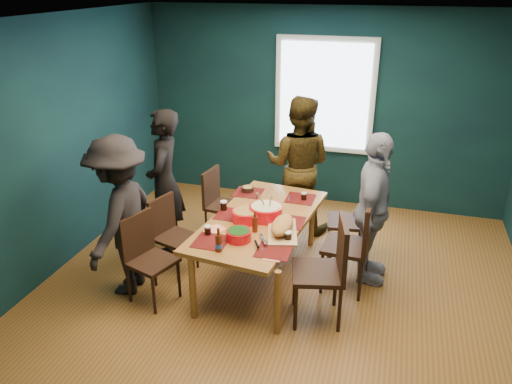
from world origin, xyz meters
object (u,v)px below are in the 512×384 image
Objects in this scene: bowl_dumpling at (266,211)px; person_near_left at (120,217)px; chair_left_near at (145,251)px; person_back at (298,165)px; chair_right_far at (355,215)px; dining_table at (260,224)px; person_far_left at (165,183)px; bowl_salad at (246,215)px; cutting_board at (282,227)px; chair_left_far at (218,199)px; chair_right_near at (329,264)px; bowl_herbs at (239,235)px; chair_left_mid at (169,229)px; chair_right_mid at (356,239)px; person_right at (373,210)px.

person_near_left is at bearing -155.53° from bowl_dumpling.
person_back reaches higher than chair_left_near.
chair_left_near is 2.36m from chair_right_far.
person_far_left is at bearing 173.01° from dining_table.
bowl_salad is (1.16, 0.49, -0.06)m from person_near_left.
person_far_left is 1.62m from cutting_board.
chair_right_far is 2.57m from person_near_left.
cutting_board is at bearing -36.03° from chair_left_far.
chair_left_near is at bearing -176.15° from cutting_board.
dining_table is 1.18× the size of person_near_left.
chair_right_far is 0.90× the size of chair_right_near.
chair_left_far is 0.97× the size of chair_left_near.
chair_left_near reaches higher than bowl_herbs.
dining_table is 0.52m from bowl_herbs.
chair_left_far is at bearing 155.64° from person_near_left.
chair_left_mid is 0.57m from chair_left_near.
chair_left_near is 0.89× the size of chair_right_mid.
cutting_board is (1.05, -1.01, 0.27)m from chair_left_far.
person_far_left is at bearing 36.73° from person_back.
chair_right_mid is at bearing -90.94° from chair_right_far.
chair_right_mid reaches higher than dining_table.
person_back is at bearing 79.03° from bowl_salad.
dining_table is 1.08m from chair_left_far.
chair_right_far is 2.21m from person_far_left.
chair_right_near is 1.03m from bowl_salad.
chair_right_far reaches higher than bowl_salad.
person_back reaches higher than chair_left_far.
person_far_left reaches higher than bowl_salad.
person_far_left is at bearing 173.34° from person_near_left.
chair_right_mid reaches higher than chair_left_far.
chair_left_near is 0.98× the size of chair_right_far.
chair_left_far is 3.63× the size of bowl_herbs.
bowl_salad is at bearing -168.11° from chair_right_mid.
person_back is at bearing 83.20° from bowl_herbs.
person_near_left is 1.22m from bowl_herbs.
person_back reaches higher than bowl_dumpling.
person_far_left is 0.98× the size of person_back.
chair_right_mid is at bearing 155.81° from person_right.
chair_right_near is at bearing -24.22° from bowl_salad.
chair_right_near is 0.63× the size of person_right.
person_back reaches higher than bowl_herbs.
chair_right_near reaches higher than chair_right_mid.
chair_right_mid is at bearing 126.80° from person_back.
person_back reaches higher than bowl_salad.
person_near_left reaches higher than chair_right_near.
chair_left_mid is at bearing -171.22° from chair_right_mid.
bowl_salad is at bearing -146.72° from bowl_dumpling.
chair_left_mid reaches higher than bowl_herbs.
person_far_left is 0.89m from person_near_left.
bowl_dumpling reaches higher than chair_right_mid.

